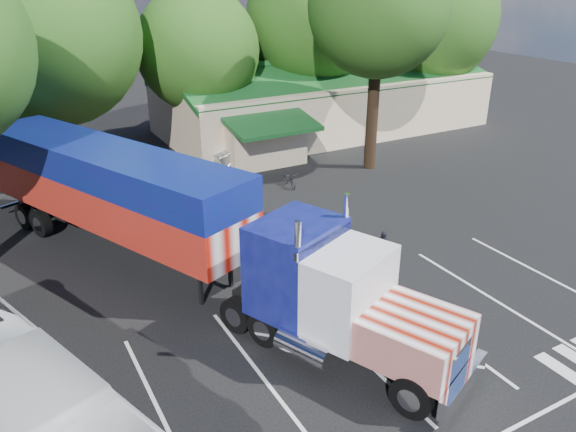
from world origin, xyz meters
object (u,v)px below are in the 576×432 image
woman (383,247)px  tour_bus (9,416)px  semi_truck (157,209)px  bicycle (290,180)px  silver_sedan (247,154)px

woman → tour_bus: (-14.48, -4.21, 1.00)m
woman → tour_bus: bearing=85.7°
semi_truck → woman: 9.40m
bicycle → silver_sedan: size_ratio=0.35×
semi_truck → bicycle: (9.32, 5.94, -2.36)m
tour_bus → silver_sedan: (14.98, 18.62, -0.99)m
woman → bicycle: size_ratio=0.93×
bicycle → tour_bus: 20.93m
woman → tour_bus: 15.12m
bicycle → silver_sedan: bearing=102.0°
semi_truck → silver_sedan: bearing=26.9°
tour_bus → silver_sedan: tour_bus is taller
tour_bus → bicycle: bearing=22.9°
bicycle → tour_bus: (-15.48, -14.02, 1.33)m
bicycle → silver_sedan: 4.64m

